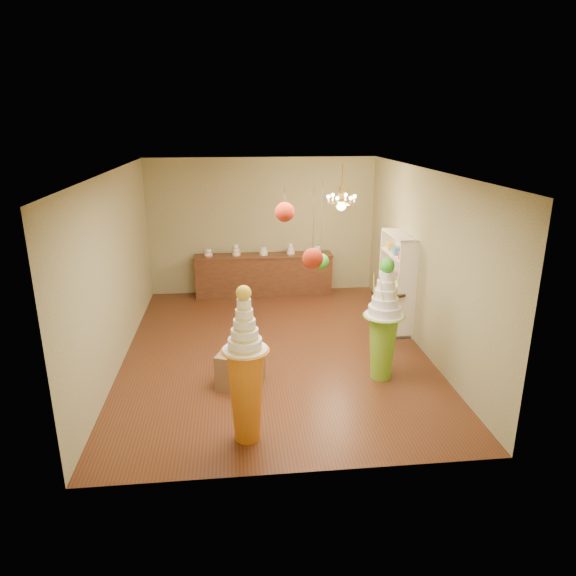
{
  "coord_description": "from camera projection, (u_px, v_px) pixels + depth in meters",
  "views": [
    {
      "loc": [
        -0.63,
        -8.0,
        3.72
      ],
      "look_at": [
        0.23,
        0.0,
        1.1
      ],
      "focal_mm": 32.0,
      "sensor_mm": 36.0,
      "label": 1
    }
  ],
  "objects": [
    {
      "name": "wall_left",
      "position": [
        116.0,
        270.0,
        8.06
      ],
      "size": [
        0.04,
        6.5,
        3.0
      ],
      "primitive_type": "cube",
      "color": "tan",
      "rests_on": "ground"
    },
    {
      "name": "pedestal_orange",
      "position": [
        246.0,
        382.0,
        6.09
      ],
      "size": [
        0.68,
        0.68,
        1.98
      ],
      "rotation": [
        0.0,
        0.0,
        0.37
      ],
      "color": "orange",
      "rests_on": "floor"
    },
    {
      "name": "wall_front",
      "position": [
        300.0,
        350.0,
        5.24
      ],
      "size": [
        5.0,
        0.04,
        3.0
      ],
      "primitive_type": "cube",
      "color": "tan",
      "rests_on": "ground"
    },
    {
      "name": "pom_red_left",
      "position": [
        313.0,
        258.0,
        6.06
      ],
      "size": [
        0.25,
        0.25,
        0.95
      ],
      "color": "#3D392C",
      "rests_on": "ceiling"
    },
    {
      "name": "floor",
      "position": [
        275.0,
        350.0,
        8.78
      ],
      "size": [
        6.5,
        6.5,
        0.0
      ],
      "primitive_type": "plane",
      "color": "#532916",
      "rests_on": "ground"
    },
    {
      "name": "shelving_unit",
      "position": [
        397.0,
        281.0,
        9.49
      ],
      "size": [
        0.33,
        1.2,
        1.8
      ],
      "color": "white",
      "rests_on": "floor"
    },
    {
      "name": "pedestal_green",
      "position": [
        383.0,
        331.0,
        7.59
      ],
      "size": [
        0.75,
        0.75,
        1.88
      ],
      "rotation": [
        0.0,
        0.0,
        -0.38
      ],
      "color": "#76BA28",
      "rests_on": "floor"
    },
    {
      "name": "pom_red_right",
      "position": [
        285.0,
        212.0,
        5.83
      ],
      "size": [
        0.23,
        0.23,
        0.37
      ],
      "color": "#3D392C",
      "rests_on": "ceiling"
    },
    {
      "name": "sideboard",
      "position": [
        264.0,
        274.0,
        11.44
      ],
      "size": [
        3.04,
        0.54,
        1.16
      ],
      "color": "#532D1A",
      "rests_on": "floor"
    },
    {
      "name": "burlap_riser",
      "position": [
        240.0,
        368.0,
        7.53
      ],
      "size": [
        0.76,
        0.76,
        0.53
      ],
      "primitive_type": "cube",
      "rotation": [
        0.0,
        0.0,
        -0.39
      ],
      "color": "#856449",
      "rests_on": "floor"
    },
    {
      "name": "vase",
      "position": [
        390.0,
        284.0,
        9.12
      ],
      "size": [
        0.22,
        0.22,
        0.22
      ],
      "primitive_type": "imported",
      "rotation": [
        0.0,
        0.0,
        0.06
      ],
      "color": "white",
      "rests_on": "round_table"
    },
    {
      "name": "round_table",
      "position": [
        389.0,
        306.0,
        9.25
      ],
      "size": [
        0.88,
        0.88,
        0.86
      ],
      "rotation": [
        0.0,
        0.0,
        -0.43
      ],
      "color": "black",
      "rests_on": "floor"
    },
    {
      "name": "wall_back",
      "position": [
        262.0,
        226.0,
        11.39
      ],
      "size": [
        5.0,
        0.04,
        3.0
      ],
      "primitive_type": "cube",
      "color": "tan",
      "rests_on": "ground"
    },
    {
      "name": "pom_green_mid",
      "position": [
        321.0,
        261.0,
        6.76
      ],
      "size": [
        0.21,
        0.21,
        1.14
      ],
      "color": "#3D392C",
      "rests_on": "ceiling"
    },
    {
      "name": "wall_right",
      "position": [
        423.0,
        261.0,
        8.57
      ],
      "size": [
        0.04,
        6.5,
        3.0
      ],
      "primitive_type": "cube",
      "color": "tan",
      "rests_on": "ground"
    },
    {
      "name": "chandelier",
      "position": [
        341.0,
        203.0,
        9.37
      ],
      "size": [
        0.57,
        0.57,
        0.85
      ],
      "rotation": [
        0.0,
        0.0,
        0.01
      ],
      "color": "gold",
      "rests_on": "ceiling"
    },
    {
      "name": "ceiling",
      "position": [
        273.0,
        171.0,
        7.85
      ],
      "size": [
        6.5,
        6.5,
        0.0
      ],
      "primitive_type": "plane",
      "rotation": [
        3.14,
        0.0,
        0.0
      ],
      "color": "white",
      "rests_on": "ground"
    }
  ]
}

